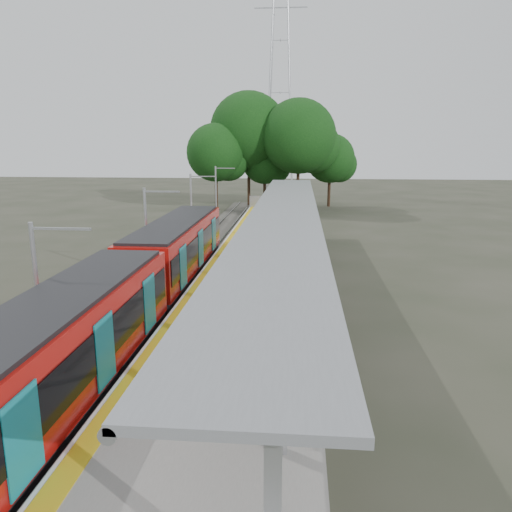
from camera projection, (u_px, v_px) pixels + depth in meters
The scene contains 15 objects.
trackbed at pixel (183, 276), 29.65m from camera, with size 3.00×70.00×0.24m, color #59544C.
platform at pixel (259, 271), 29.18m from camera, with size 6.00×50.00×1.00m, color gray.
tactile_strip at pixel (215, 262), 29.28m from camera, with size 0.60×50.00×0.02m, color gold.
end_fence at pixel (278, 202), 53.15m from camera, with size 6.00×0.10×1.20m, color #9EA0A5.
train at pixel (137, 283), 21.15m from camera, with size 2.74×27.60×3.62m.
canopy at pixel (285, 219), 24.51m from camera, with size 3.27×38.00×3.66m.
pylon at pixel (280, 67), 76.52m from camera, with size 8.00×4.00×38.00m, color #9EA0A5, non-canonical shape.
tree_cluster at pixel (268, 141), 58.67m from camera, with size 19.69×11.17×13.74m.
catenary_masts at pixel (148, 232), 28.19m from camera, with size 2.08×48.16×5.40m.
bench_near at pixel (282, 306), 19.86m from camera, with size 0.47×1.50×1.02m.
bench_mid at pixel (304, 277), 23.74m from camera, with size 1.13×1.76×1.16m.
bench_far at pixel (289, 225), 39.25m from camera, with size 0.66×1.40×0.92m.
info_pillar_near at pixel (277, 304), 19.22m from camera, with size 0.41×0.41×1.83m.
info_pillar_far at pixel (268, 255), 27.64m from camera, with size 0.41×0.41×1.82m.
litter_bin at pixel (292, 289), 22.34m from camera, with size 0.47×0.47×0.96m, color #9EA0A5.
Camera 1 is at (2.29, -8.14, 7.96)m, focal length 35.00 mm.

